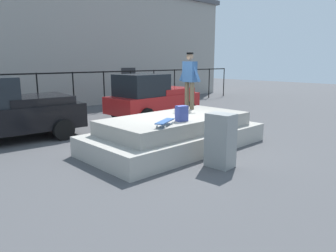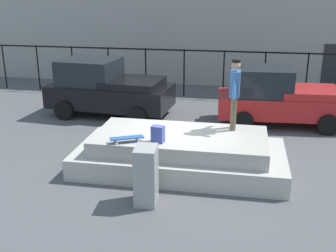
# 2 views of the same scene
# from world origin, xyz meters

# --- Properties ---
(ground_plane) EXTENTS (60.00, 60.00, 0.00)m
(ground_plane) POSITION_xyz_m (0.00, 0.00, 0.00)
(ground_plane) COLOR #4C4C4F
(concrete_ledge) EXTENTS (5.09, 2.49, 0.90)m
(concrete_ledge) POSITION_xyz_m (0.16, -0.28, 0.41)
(concrete_ledge) COLOR #ADA89E
(concrete_ledge) RESTS_ON ground_plane
(skateboarder) EXTENTS (0.25, 0.88, 1.74)m
(skateboarder) POSITION_xyz_m (1.40, 0.37, 1.90)
(skateboarder) COLOR brown
(skateboarder) RESTS_ON concrete_ledge
(skateboard) EXTENTS (0.79, 0.52, 0.12)m
(skateboard) POSITION_xyz_m (-0.97, -1.03, 1.00)
(skateboard) COLOR #264C8C
(skateboard) RESTS_ON concrete_ledge
(backpack) EXTENTS (0.31, 0.25, 0.39)m
(backpack) POSITION_xyz_m (-0.27, -0.90, 1.09)
(backpack) COLOR #3F4C99
(backpack) RESTS_ON concrete_ledge
(car_black_pickup_near) EXTENTS (4.36, 2.43, 1.94)m
(car_black_pickup_near) POSITION_xyz_m (-3.07, 3.80, 0.95)
(car_black_pickup_near) COLOR black
(car_black_pickup_near) RESTS_ON ground_plane
(car_red_pickup_mid) EXTENTS (4.22, 2.16, 1.87)m
(car_red_pickup_mid) POSITION_xyz_m (2.73, 3.74, 0.92)
(car_red_pickup_mid) COLOR #B21E1E
(car_red_pickup_mid) RESTS_ON ground_plane
(utility_box) EXTENTS (0.48, 0.63, 1.24)m
(utility_box) POSITION_xyz_m (-0.26, -2.12, 0.62)
(utility_box) COLOR gray
(utility_box) RESTS_ON ground_plane
(fence_row) EXTENTS (24.06, 0.06, 1.92)m
(fence_row) POSITION_xyz_m (-0.00, 6.88, 1.27)
(fence_row) COLOR black
(fence_row) RESTS_ON ground_plane
(warehouse_building) EXTENTS (27.49, 6.54, 6.72)m
(warehouse_building) POSITION_xyz_m (0.00, 12.05, 3.37)
(warehouse_building) COLOR gray
(warehouse_building) RESTS_ON ground_plane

